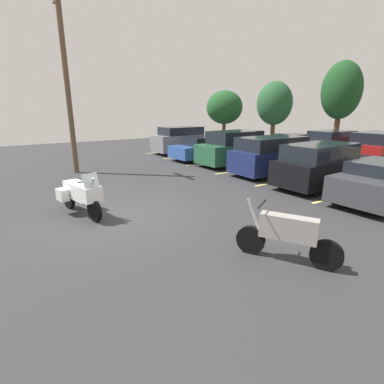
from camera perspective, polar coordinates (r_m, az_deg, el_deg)
ground at (r=9.34m, az=-13.88°, el=-4.57°), size 44.00×44.00×0.10m
motorcycle_touring at (r=9.41m, az=-20.87°, el=-0.37°), size 2.32×1.08×1.41m
motorcycle_second at (r=6.50m, az=18.05°, el=-7.95°), size 1.98×1.20×1.29m
parking_stripes at (r=15.19m, az=14.83°, el=3.48°), size 19.54×4.71×0.01m
car_grey at (r=21.59m, az=-1.83°, el=10.14°), size 2.02×4.44×1.90m
car_blue at (r=18.89m, az=2.24°, el=8.53°), size 2.17×4.47×1.44m
car_green at (r=17.20m, az=8.59°, el=8.44°), size 2.04×4.76×1.94m
car_navy at (r=15.13m, az=15.95°, el=6.92°), size 1.91×4.88×1.85m
car_black at (r=13.32m, az=24.12°, el=4.85°), size 2.02×4.84×1.79m
car_far_white at (r=22.33m, az=19.48°, el=8.81°), size 2.16×4.74×1.44m
car_far_silver at (r=20.90m, az=25.89°, el=8.22°), size 1.93×4.38×1.83m
car_far_red at (r=19.45m, az=32.61°, el=7.00°), size 2.18×4.53×1.93m
utility_pole at (r=15.84m, az=-23.30°, el=19.31°), size 1.80×0.25×8.48m
tree_center at (r=32.08m, az=6.36°, el=16.11°), size 3.78×3.78×5.00m
tree_far_left at (r=26.89m, az=27.19°, el=17.20°), size 3.01×3.01×6.74m
tree_center_right at (r=28.78m, az=15.83°, el=16.31°), size 3.19×3.19×5.55m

